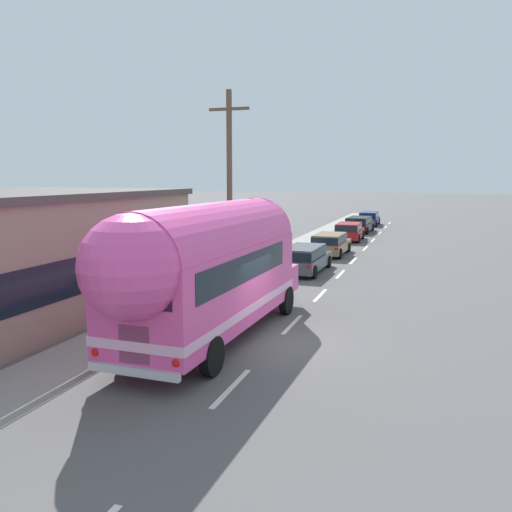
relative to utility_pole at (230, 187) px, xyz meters
The scene contains 10 objects.
ground_plane 9.32m from the utility_pole, 59.70° to the right, with size 300.00×300.00×0.00m, color #565454.
lane_markings 7.32m from the utility_pole, 74.05° to the left, with size 3.73×80.00×0.01m.
sidewalk_slab 5.26m from the utility_pole, 99.55° to the left, with size 2.05×90.00×0.15m, color gray.
utility_pole is the anchor object (origin of this frame).
painted_bus 8.44m from the utility_pole, 73.58° to the right, with size 2.82×10.86×4.12m.
car_lead 6.26m from the utility_pole, 63.33° to the left, with size 2.00×4.84×1.37m.
car_second 11.77m from the utility_pole, 77.41° to the left, with size 1.98×4.51×1.37m.
car_third 19.40m from the utility_pole, 82.73° to the left, with size 1.98×4.26×1.37m.
car_fourth 25.68m from the utility_pole, 84.72° to the left, with size 2.16×4.85×1.37m.
car_fifth 32.79m from the utility_pole, 85.82° to the left, with size 1.92×4.58×1.37m.
Camera 1 is at (4.25, -14.54, 4.87)m, focal length 37.28 mm.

